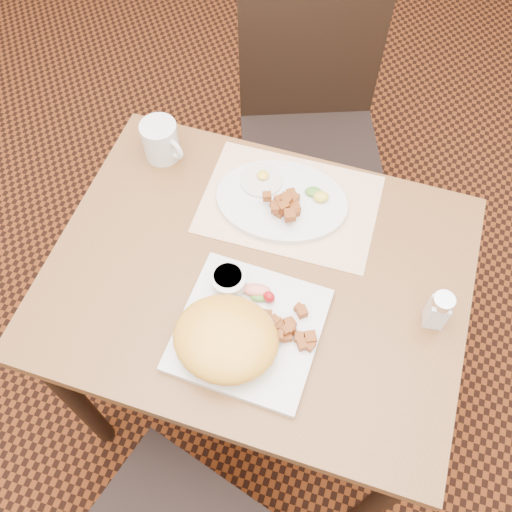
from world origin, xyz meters
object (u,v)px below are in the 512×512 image
(plate_oval, at_px, (282,201))
(coffee_mug, at_px, (161,141))
(plate_square, at_px, (249,330))
(chair_far, at_px, (310,120))
(salt_shaker, at_px, (438,310))
(table, at_px, (257,295))

(plate_oval, height_order, coffee_mug, coffee_mug)
(plate_square, relative_size, plate_oval, 0.92)
(plate_oval, relative_size, coffee_mug, 2.67)
(coffee_mug, bearing_deg, plate_oval, -9.70)
(chair_far, distance_m, salt_shaker, 0.83)
(chair_far, bearing_deg, salt_shaker, 101.12)
(coffee_mug, bearing_deg, table, -37.52)
(plate_oval, xyz_separation_m, salt_shaker, (0.38, -0.19, 0.04))
(table, bearing_deg, plate_oval, 90.80)
(table, relative_size, plate_square, 3.21)
(table, bearing_deg, salt_shaker, 0.29)
(chair_far, distance_m, plate_square, 0.84)
(plate_square, xyz_separation_m, plate_oval, (-0.03, 0.33, 0.00))
(chair_far, relative_size, plate_square, 3.46)
(salt_shaker, xyz_separation_m, coffee_mug, (-0.70, 0.24, -0.00))
(chair_far, height_order, plate_oval, chair_far)
(coffee_mug, bearing_deg, chair_far, 56.80)
(chair_far, height_order, plate_square, chair_far)
(chair_far, relative_size, salt_shaker, 9.70)
(plate_oval, bearing_deg, plate_square, -85.08)
(plate_square, bearing_deg, table, 100.66)
(plate_oval, bearing_deg, table, -89.20)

